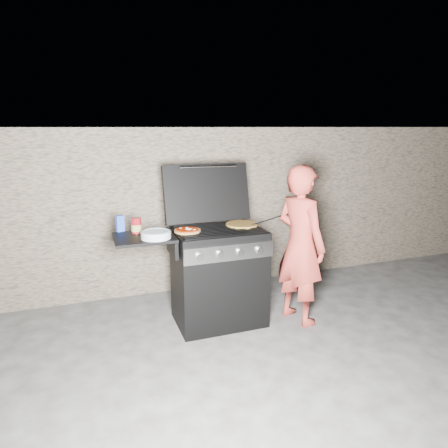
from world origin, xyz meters
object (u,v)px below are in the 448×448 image
object	(u,v)px
pizza_topped	(187,230)
person	(300,245)
sauce_jar	(136,225)
gas_grill	(193,279)

from	to	relation	value
pizza_topped	person	world-z (taller)	person
pizza_topped	person	distance (m)	1.05
sauce_jar	person	world-z (taller)	person
pizza_topped	sauce_jar	bearing A→B (deg)	162.08
gas_grill	pizza_topped	bearing A→B (deg)	-168.93
gas_grill	sauce_jar	size ratio (longest dim) A/B	9.93
gas_grill	pizza_topped	world-z (taller)	pizza_topped
sauce_jar	person	distance (m)	1.49
sauce_jar	gas_grill	bearing A→B (deg)	-15.39
pizza_topped	sauce_jar	xyz separation A→B (m)	(-0.42, 0.14, 0.05)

